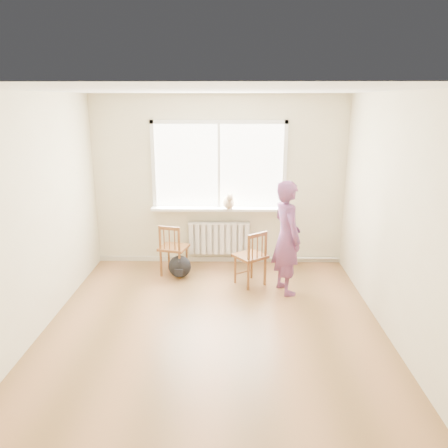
{
  "coord_description": "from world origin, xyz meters",
  "views": [
    {
      "loc": [
        0.21,
        -4.61,
        2.61
      ],
      "look_at": [
        0.1,
        1.2,
        0.95
      ],
      "focal_mm": 35.0,
      "sensor_mm": 36.0,
      "label": 1
    }
  ],
  "objects_px": {
    "chair_right": "(252,258)",
    "backpack": "(180,267)",
    "person": "(287,238)",
    "chair_left": "(173,250)",
    "cat": "(229,202)"
  },
  "relations": [
    {
      "from": "backpack",
      "to": "cat",
      "type": "bearing_deg",
      "value": 34.38
    },
    {
      "from": "person",
      "to": "cat",
      "type": "xyz_separation_m",
      "value": [
        -0.8,
        0.98,
        0.27
      ]
    },
    {
      "from": "person",
      "to": "chair_right",
      "type": "bearing_deg",
      "value": 46.25
    },
    {
      "from": "chair_left",
      "to": "backpack",
      "type": "height_order",
      "value": "chair_left"
    },
    {
      "from": "chair_right",
      "to": "cat",
      "type": "relative_size",
      "value": 1.97
    },
    {
      "from": "person",
      "to": "chair_left",
      "type": "bearing_deg",
      "value": 51.57
    },
    {
      "from": "chair_left",
      "to": "chair_right",
      "type": "relative_size",
      "value": 0.98
    },
    {
      "from": "person",
      "to": "cat",
      "type": "distance_m",
      "value": 1.29
    },
    {
      "from": "chair_left",
      "to": "backpack",
      "type": "distance_m",
      "value": 0.28
    },
    {
      "from": "chair_right",
      "to": "person",
      "type": "xyz_separation_m",
      "value": [
        0.46,
        -0.21,
        0.38
      ]
    },
    {
      "from": "chair_right",
      "to": "backpack",
      "type": "bearing_deg",
      "value": -50.25
    },
    {
      "from": "chair_left",
      "to": "chair_right",
      "type": "height_order",
      "value": "chair_right"
    },
    {
      "from": "chair_left",
      "to": "person",
      "type": "height_order",
      "value": "person"
    },
    {
      "from": "chair_right",
      "to": "backpack",
      "type": "distance_m",
      "value": 1.14
    },
    {
      "from": "chair_left",
      "to": "backpack",
      "type": "xyz_separation_m",
      "value": [
        0.12,
        -0.1,
        -0.24
      ]
    }
  ]
}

